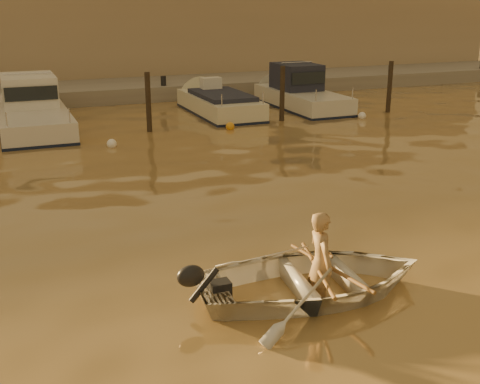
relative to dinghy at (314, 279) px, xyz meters
name	(u,v)px	position (x,y,z in m)	size (l,w,h in m)	color
ground_plane	(404,323)	(0.75, -1.25, -0.25)	(160.00, 160.00, 0.00)	olive
dinghy	(314,279)	(0.00, 0.00, 0.00)	(2.57, 3.61, 0.75)	silver
person	(321,263)	(0.10, -0.01, 0.26)	(0.59, 0.39, 1.62)	#A07B50
outboard_motor	(219,290)	(-1.49, 0.16, 0.03)	(0.90, 0.40, 0.70)	black
oar_port	(330,267)	(0.25, -0.03, 0.17)	(0.06, 0.06, 2.10)	brown
oar_starboard	(317,269)	(0.05, -0.01, 0.17)	(0.06, 0.06, 2.10)	brown
moored_boat_2	(32,110)	(-3.07, 14.75, 0.37)	(2.25, 7.55, 1.75)	silver
moored_boat_3	(220,108)	(3.91, 14.75, -0.03)	(1.98, 5.76, 0.95)	beige
moored_boat_4	(302,93)	(7.54, 14.75, 0.37)	(1.97, 6.17, 1.75)	beige
piling_2	(148,105)	(0.55, 12.55, 0.65)	(0.18, 0.18, 2.20)	#2D2319
piling_3	(282,96)	(5.55, 12.55, 0.65)	(0.18, 0.18, 2.20)	#2D2319
piling_4	(389,89)	(10.25, 12.55, 0.65)	(0.18, 0.18, 2.20)	#2D2319
fender_c	(112,144)	(-1.07, 10.78, -0.15)	(0.30, 0.30, 0.30)	white
fender_d	(230,126)	(3.23, 11.85, -0.15)	(0.30, 0.30, 0.30)	orange
fender_e	(362,116)	(8.55, 11.78, -0.15)	(0.30, 0.30, 0.30)	white
quay	(113,95)	(0.75, 20.25, -0.10)	(52.00, 4.00, 1.00)	gray
waterfront_building	(90,37)	(0.75, 25.75, 2.15)	(46.00, 7.00, 4.80)	#9E8466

